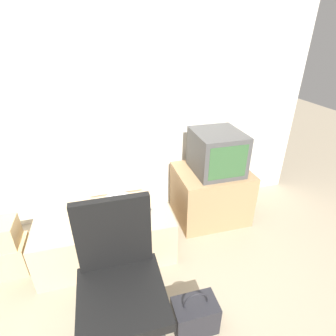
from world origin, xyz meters
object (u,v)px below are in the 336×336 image
object	(u,v)px
keyboard	(123,213)
mouse	(148,210)
main_monitor	(115,177)
handbag	(195,315)
cardboard_box_lower	(10,257)
crt_tv	(217,152)
office_chair	(121,288)

from	to	relation	value
keyboard	mouse	world-z (taller)	mouse
main_monitor	handbag	xyz separation A→B (m)	(0.39, -1.12, -0.54)
main_monitor	handbag	distance (m)	1.31
cardboard_box_lower	handbag	distance (m)	1.63
keyboard	crt_tv	bearing A→B (deg)	15.64
crt_tv	cardboard_box_lower	world-z (taller)	crt_tv
main_monitor	mouse	world-z (taller)	main_monitor
crt_tv	cardboard_box_lower	xyz separation A→B (m)	(-1.99, -0.24, -0.65)
main_monitor	mouse	distance (m)	0.44
mouse	office_chair	world-z (taller)	office_chair
crt_tv	handbag	world-z (taller)	crt_tv
crt_tv	cardboard_box_lower	size ratio (longest dim) A/B	1.72
crt_tv	office_chair	bearing A→B (deg)	-136.20
main_monitor	crt_tv	distance (m)	1.03
keyboard	handbag	bearing A→B (deg)	-66.74
main_monitor	crt_tv	bearing A→B (deg)	1.41
keyboard	mouse	xyz separation A→B (m)	(0.23, -0.03, 0.01)
main_monitor	cardboard_box_lower	distance (m)	1.12
office_chair	handbag	bearing A→B (deg)	-10.75
main_monitor	keyboard	size ratio (longest dim) A/B	1.42
crt_tv	office_chair	world-z (taller)	office_chair
keyboard	cardboard_box_lower	world-z (taller)	keyboard
office_chair	handbag	xyz separation A→B (m)	(0.47, -0.09, -0.33)
main_monitor	cardboard_box_lower	bearing A→B (deg)	-167.39
mouse	handbag	size ratio (longest dim) A/B	0.17
office_chair	handbag	size ratio (longest dim) A/B	2.89
handbag	keyboard	bearing A→B (deg)	113.26
mouse	handbag	world-z (taller)	mouse
office_chair	cardboard_box_lower	size ratio (longest dim) A/B	3.44
mouse	crt_tv	bearing A→B (deg)	21.57
office_chair	cardboard_box_lower	bearing A→B (deg)	137.32
keyboard	handbag	distance (m)	0.99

